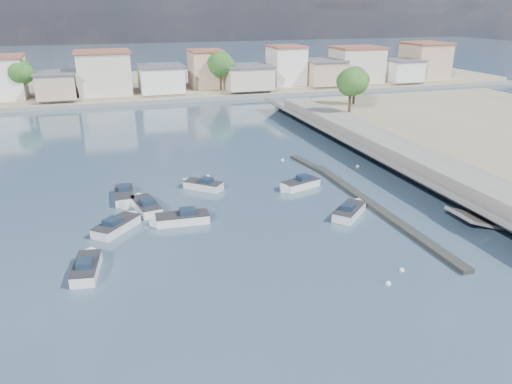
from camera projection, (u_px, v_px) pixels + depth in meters
ground at (224, 138)px, 71.84m from camera, size 400.00×400.00×0.00m
seawall_walkway at (457, 178)px, 52.72m from camera, size 5.00×90.00×1.80m
breakwater at (360, 197)px, 49.39m from camera, size 2.00×31.02×0.35m
far_shore_land at (170, 83)px, 117.97m from camera, size 160.00×40.00×1.40m
far_shore_quay at (186, 99)px, 99.35m from camera, size 160.00×2.50×0.80m
far_town at (230, 71)px, 106.09m from camera, size 113.01×12.80×8.35m
shore_trees at (229, 70)px, 97.11m from camera, size 74.56×38.32×7.92m
motorboat_a at (87, 267)px, 35.76m from camera, size 2.28×4.82×1.48m
motorboat_b at (118, 225)px, 42.51m from camera, size 4.32×4.52×1.48m
motorboat_c at (180, 219)px, 43.78m from camera, size 5.23×2.06×1.48m
motorboat_d at (299, 185)px, 52.18m from camera, size 4.73×2.95×1.48m
motorboat_e at (145, 206)px, 46.75m from camera, size 2.61×5.21×1.48m
motorboat_f at (202, 185)px, 52.00m from camera, size 4.04×3.85×1.48m
motorboat_g at (125, 196)px, 48.97m from camera, size 1.94×5.18×1.48m
motorboat_h at (350, 211)px, 45.49m from camera, size 4.39×4.26×1.48m
mooring_buoys at (324, 199)px, 49.21m from camera, size 18.18×29.91×0.41m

